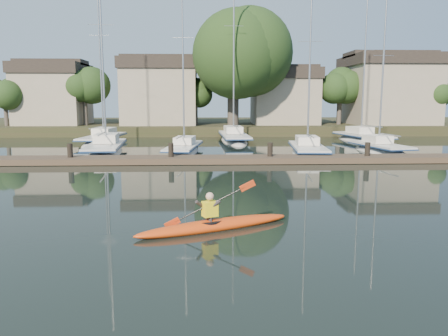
{
  "coord_description": "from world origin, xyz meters",
  "views": [
    {
      "loc": [
        -0.83,
        -12.19,
        3.82
      ],
      "look_at": [
        -0.18,
        4.35,
        1.2
      ],
      "focal_mm": 35.0,
      "sensor_mm": 36.0,
      "label": 1
    }
  ],
  "objects_px": {
    "sailboat_1": "(106,156)",
    "sailboat_5": "(103,145)",
    "sailboat_3": "(307,157)",
    "sailboat_2": "(184,155)",
    "sailboat_6": "(234,143)",
    "kayak": "(214,223)",
    "dock": "(221,159)",
    "sailboat_7": "(362,144)",
    "sailboat_4": "(380,155)"
  },
  "relations": [
    {
      "from": "sailboat_5",
      "to": "sailboat_4",
      "type": "bearing_deg",
      "value": -14.99
    },
    {
      "from": "sailboat_3",
      "to": "sailboat_4",
      "type": "relative_size",
      "value": 1.11
    },
    {
      "from": "dock",
      "to": "sailboat_2",
      "type": "distance_m",
      "value": 5.69
    },
    {
      "from": "sailboat_3",
      "to": "sailboat_4",
      "type": "height_order",
      "value": "sailboat_3"
    },
    {
      "from": "sailboat_4",
      "to": "sailboat_7",
      "type": "relative_size",
      "value": 0.85
    },
    {
      "from": "sailboat_2",
      "to": "sailboat_6",
      "type": "relative_size",
      "value": 0.79
    },
    {
      "from": "sailboat_1",
      "to": "sailboat_6",
      "type": "height_order",
      "value": "sailboat_6"
    },
    {
      "from": "kayak",
      "to": "sailboat_7",
      "type": "xyz_separation_m",
      "value": [
        13.95,
        26.61,
        -0.4
      ]
    },
    {
      "from": "sailboat_1",
      "to": "sailboat_2",
      "type": "height_order",
      "value": "sailboat_1"
    },
    {
      "from": "kayak",
      "to": "sailboat_7",
      "type": "relative_size",
      "value": 0.34
    },
    {
      "from": "sailboat_7",
      "to": "sailboat_5",
      "type": "bearing_deg",
      "value": 169.28
    },
    {
      "from": "sailboat_2",
      "to": "sailboat_4",
      "type": "distance_m",
      "value": 14.22
    },
    {
      "from": "sailboat_1",
      "to": "sailboat_4",
      "type": "height_order",
      "value": "sailboat_1"
    },
    {
      "from": "sailboat_7",
      "to": "sailboat_4",
      "type": "bearing_deg",
      "value": -112.41
    },
    {
      "from": "dock",
      "to": "sailboat_3",
      "type": "height_order",
      "value": "sailboat_3"
    },
    {
      "from": "sailboat_2",
      "to": "sailboat_5",
      "type": "relative_size",
      "value": 0.87
    },
    {
      "from": "sailboat_3",
      "to": "sailboat_5",
      "type": "distance_m",
      "value": 18.51
    },
    {
      "from": "sailboat_3",
      "to": "sailboat_1",
      "type": "bearing_deg",
      "value": -179.79
    },
    {
      "from": "sailboat_1",
      "to": "sailboat_3",
      "type": "xyz_separation_m",
      "value": [
        14.28,
        -1.42,
        0.01
      ]
    },
    {
      "from": "dock",
      "to": "sailboat_7",
      "type": "relative_size",
      "value": 2.4
    },
    {
      "from": "kayak",
      "to": "sailboat_6",
      "type": "relative_size",
      "value": 0.27
    },
    {
      "from": "kayak",
      "to": "sailboat_2",
      "type": "distance_m",
      "value": 18.88
    },
    {
      "from": "sailboat_5",
      "to": "sailboat_3",
      "type": "bearing_deg",
      "value": -23.71
    },
    {
      "from": "kayak",
      "to": "dock",
      "type": "relative_size",
      "value": 0.14
    },
    {
      "from": "kayak",
      "to": "dock",
      "type": "bearing_deg",
      "value": 63.6
    },
    {
      "from": "sailboat_3",
      "to": "sailboat_7",
      "type": "height_order",
      "value": "sailboat_7"
    },
    {
      "from": "sailboat_7",
      "to": "sailboat_3",
      "type": "bearing_deg",
      "value": -139.27
    },
    {
      "from": "sailboat_2",
      "to": "sailboat_3",
      "type": "bearing_deg",
      "value": -1.89
    },
    {
      "from": "sailboat_1",
      "to": "sailboat_7",
      "type": "relative_size",
      "value": 1.09
    },
    {
      "from": "sailboat_1",
      "to": "sailboat_5",
      "type": "xyz_separation_m",
      "value": [
        -1.96,
        7.48,
        0.01
      ]
    },
    {
      "from": "sailboat_3",
      "to": "sailboat_7",
      "type": "xyz_separation_m",
      "value": [
        7.12,
        9.12,
        -0.01
      ]
    },
    {
      "from": "dock",
      "to": "sailboat_5",
      "type": "relative_size",
      "value": 2.14
    },
    {
      "from": "sailboat_5",
      "to": "kayak",
      "type": "bearing_deg",
      "value": -65.36
    },
    {
      "from": "sailboat_2",
      "to": "kayak",
      "type": "bearing_deg",
      "value": -77.75
    },
    {
      "from": "dock",
      "to": "sailboat_1",
      "type": "xyz_separation_m",
      "value": [
        -8.09,
        5.22,
        -0.41
      ]
    },
    {
      "from": "sailboat_4",
      "to": "sailboat_6",
      "type": "height_order",
      "value": "sailboat_6"
    },
    {
      "from": "sailboat_2",
      "to": "sailboat_4",
      "type": "relative_size",
      "value": 1.15
    },
    {
      "from": "dock",
      "to": "sailboat_1",
      "type": "bearing_deg",
      "value": 147.15
    },
    {
      "from": "dock",
      "to": "sailboat_6",
      "type": "height_order",
      "value": "sailboat_6"
    },
    {
      "from": "kayak",
      "to": "sailboat_1",
      "type": "relative_size",
      "value": 0.31
    },
    {
      "from": "sailboat_3",
      "to": "sailboat_6",
      "type": "height_order",
      "value": "sailboat_6"
    },
    {
      "from": "sailboat_1",
      "to": "sailboat_6",
      "type": "xyz_separation_m",
      "value": [
        9.73,
        8.6,
        0.0
      ]
    },
    {
      "from": "sailboat_4",
      "to": "sailboat_5",
      "type": "height_order",
      "value": "sailboat_5"
    },
    {
      "from": "dock",
      "to": "sailboat_4",
      "type": "bearing_deg",
      "value": 22.19
    },
    {
      "from": "dock",
      "to": "sailboat_7",
      "type": "bearing_deg",
      "value": 44.14
    },
    {
      "from": "sailboat_5",
      "to": "dock",
      "type": "bearing_deg",
      "value": -46.65
    },
    {
      "from": "sailboat_4",
      "to": "kayak",
      "type": "bearing_deg",
      "value": -133.03
    },
    {
      "from": "dock",
      "to": "kayak",
      "type": "bearing_deg",
      "value": -92.64
    },
    {
      "from": "sailboat_2",
      "to": "sailboat_4",
      "type": "height_order",
      "value": "sailboat_2"
    },
    {
      "from": "sailboat_2",
      "to": "sailboat_7",
      "type": "bearing_deg",
      "value": 32.89
    }
  ]
}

